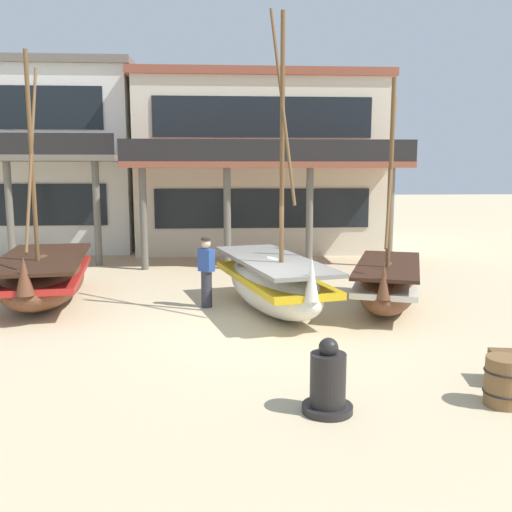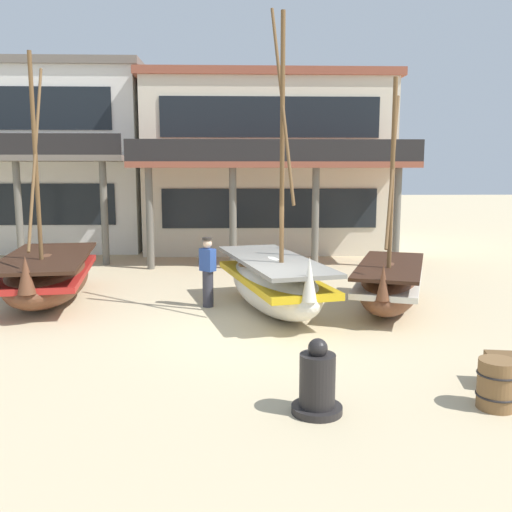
# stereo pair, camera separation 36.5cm
# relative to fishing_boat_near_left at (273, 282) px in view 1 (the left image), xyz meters

# --- Properties ---
(ground_plane) EXTENTS (120.00, 120.00, 0.00)m
(ground_plane) POSITION_rel_fishing_boat_near_left_xyz_m (-0.42, -1.56, -0.71)
(ground_plane) COLOR #CCB78E
(fishing_boat_near_left) EXTENTS (2.65, 4.96, 6.78)m
(fishing_boat_near_left) POSITION_rel_fishing_boat_near_left_xyz_m (0.00, 0.00, 0.00)
(fishing_boat_near_left) COLOR silver
(fishing_boat_near_left) RESTS_ON ground
(fishing_boat_centre_large) EXTENTS (2.67, 5.17, 5.95)m
(fishing_boat_centre_large) POSITION_rel_fishing_boat_near_left_xyz_m (-5.61, 1.25, -0.06)
(fishing_boat_centre_large) COLOR brown
(fishing_boat_centre_large) RESTS_ON ground
(fishing_boat_far_right) EXTENTS (2.69, 4.36, 5.27)m
(fishing_boat_far_right) POSITION_rel_fishing_boat_near_left_xyz_m (2.77, 0.13, -0.10)
(fishing_boat_far_right) COLOR brown
(fishing_boat_far_right) RESTS_ON ground
(fisherman_by_hull) EXTENTS (0.42, 0.40, 1.68)m
(fisherman_by_hull) POSITION_rel_fishing_boat_near_left_xyz_m (-1.55, 0.50, 0.13)
(fisherman_by_hull) COLOR #33333D
(fisherman_by_hull) RESTS_ON ground
(capstan_winch) EXTENTS (0.70, 0.70, 1.05)m
(capstan_winch) POSITION_rel_fishing_boat_near_left_xyz_m (0.23, -5.56, -0.29)
(capstan_winch) COLOR black
(capstan_winch) RESTS_ON ground
(wooden_barrel) EXTENTS (0.56, 0.56, 0.70)m
(wooden_barrel) POSITION_rel_fishing_boat_near_left_xyz_m (2.74, -5.50, -0.36)
(wooden_barrel) COLOR brown
(wooden_barrel) RESTS_ON ground
(cargo_crate) EXTENTS (0.67, 0.67, 0.48)m
(cargo_crate) POSITION_rel_fishing_boat_near_left_xyz_m (3.28, -4.73, -0.47)
(cargo_crate) COLOR brown
(cargo_crate) RESTS_ON ground
(harbor_building_main) EXTENTS (9.95, 9.54, 6.97)m
(harbor_building_main) POSITION_rel_fishing_boat_near_left_xyz_m (0.40, 11.41, 2.78)
(harbor_building_main) COLOR beige
(harbor_building_main) RESTS_ON ground
(harbor_building_annex) EXTENTS (10.57, 9.56, 7.42)m
(harbor_building_annex) POSITION_rel_fishing_boat_near_left_xyz_m (-9.75, 12.28, 3.01)
(harbor_building_annex) COLOR white
(harbor_building_annex) RESTS_ON ground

